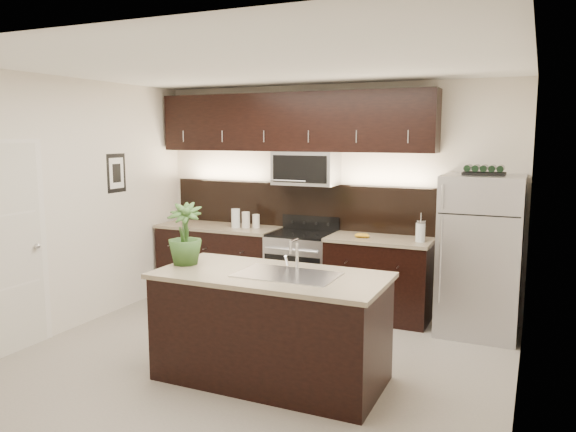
# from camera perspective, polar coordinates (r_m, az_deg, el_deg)

# --- Properties ---
(ground) EXTENTS (4.50, 4.50, 0.00)m
(ground) POSITION_cam_1_polar(r_m,az_deg,el_deg) (5.45, -3.18, -14.42)
(ground) COLOR gray
(ground) RESTS_ON ground
(room_walls) EXTENTS (4.52, 4.02, 2.71)m
(room_walls) POSITION_cam_1_polar(r_m,az_deg,el_deg) (5.06, -4.64, 3.66)
(room_walls) COLOR silver
(room_walls) RESTS_ON ground
(counter_run) EXTENTS (3.51, 0.65, 0.94)m
(counter_run) POSITION_cam_1_polar(r_m,az_deg,el_deg) (6.94, -0.12, -5.32)
(counter_run) COLOR black
(counter_run) RESTS_ON ground
(upper_fixtures) EXTENTS (3.49, 0.40, 1.66)m
(upper_fixtures) POSITION_cam_1_polar(r_m,az_deg,el_deg) (6.87, 0.58, 8.59)
(upper_fixtures) COLOR black
(upper_fixtures) RESTS_ON counter_run
(island) EXTENTS (1.96, 0.96, 0.94)m
(island) POSITION_cam_1_polar(r_m,az_deg,el_deg) (4.90, -1.72, -11.15)
(island) COLOR black
(island) RESTS_ON ground
(sink_faucet) EXTENTS (0.84, 0.50, 0.28)m
(sink_faucet) POSITION_cam_1_polar(r_m,az_deg,el_deg) (4.71, -0.04, -5.80)
(sink_faucet) COLOR silver
(sink_faucet) RESTS_ON island
(refrigerator) EXTENTS (0.81, 0.74, 1.69)m
(refrigerator) POSITION_cam_1_polar(r_m,az_deg,el_deg) (6.24, 18.92, -3.80)
(refrigerator) COLOR #B2B2B7
(refrigerator) RESTS_ON ground
(wine_rack) EXTENTS (0.42, 0.26, 0.10)m
(wine_rack) POSITION_cam_1_polar(r_m,az_deg,el_deg) (6.12, 19.31, 4.39)
(wine_rack) COLOR black
(wine_rack) RESTS_ON refrigerator
(plant) EXTENTS (0.40, 0.40, 0.55)m
(plant) POSITION_cam_1_polar(r_m,az_deg,el_deg) (5.12, -10.44, -1.80)
(plant) COLOR #2F5321
(plant) RESTS_ON island
(canisters) EXTENTS (0.34, 0.19, 0.24)m
(canisters) POSITION_cam_1_polar(r_m,az_deg,el_deg) (7.07, -4.56, -0.34)
(canisters) COLOR silver
(canisters) RESTS_ON counter_run
(french_press) EXTENTS (0.11, 0.11, 0.31)m
(french_press) POSITION_cam_1_polar(r_m,az_deg,el_deg) (6.29, 13.30, -1.52)
(french_press) COLOR silver
(french_press) RESTS_ON counter_run
(bananas) EXTENTS (0.19, 0.15, 0.05)m
(bananas) POSITION_cam_1_polar(r_m,az_deg,el_deg) (6.44, 7.16, -1.93)
(bananas) COLOR gold
(bananas) RESTS_ON counter_run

